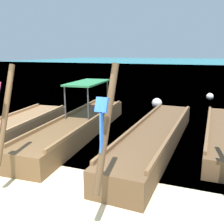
# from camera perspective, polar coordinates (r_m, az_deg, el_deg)

# --- Properties ---
(ground) EXTENTS (120.00, 120.00, 0.00)m
(ground) POSITION_cam_1_polar(r_m,az_deg,el_deg) (5.04, -18.98, -22.39)
(ground) COLOR beige
(sea_water) EXTENTS (120.00, 120.00, 0.00)m
(sea_water) POSITION_cam_1_polar(r_m,az_deg,el_deg) (65.41, 18.81, 9.96)
(sea_water) COLOR teal
(sea_water) RESTS_ON ground
(longtail_boat_green_ribbon) EXTENTS (1.78, 5.86, 2.52)m
(longtail_boat_green_ribbon) POSITION_cam_1_polar(r_m,az_deg,el_deg) (9.80, -20.24, -3.05)
(longtail_boat_green_ribbon) COLOR olive
(longtail_boat_green_ribbon) RESTS_ON ground
(longtail_boat_pink_ribbon) EXTENTS (1.67, 7.54, 2.63)m
(longtail_boat_pink_ribbon) POSITION_cam_1_polar(r_m,az_deg,el_deg) (9.15, -7.28, -2.93)
(longtail_boat_pink_ribbon) COLOR brown
(longtail_boat_pink_ribbon) RESTS_ON ground
(longtail_boat_blue_ribbon) EXTENTS (1.45, 7.70, 2.69)m
(longtail_boat_blue_ribbon) POSITION_cam_1_polar(r_m,az_deg,el_deg) (8.08, 9.60, -5.42)
(longtail_boat_blue_ribbon) COLOR brown
(longtail_boat_blue_ribbon) RESTS_ON ground
(mooring_buoy_near) EXTENTS (0.43, 0.43, 0.43)m
(mooring_buoy_near) POSITION_cam_1_polar(r_m,az_deg,el_deg) (16.82, 20.85, 3.22)
(mooring_buoy_near) COLOR white
(mooring_buoy_near) RESTS_ON sea_water
(mooring_buoy_far) EXTENTS (0.53, 0.53, 0.53)m
(mooring_buoy_far) POSITION_cam_1_polar(r_m,az_deg,el_deg) (13.58, 9.91, 1.92)
(mooring_buoy_far) COLOR white
(mooring_buoy_far) RESTS_ON sea_water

